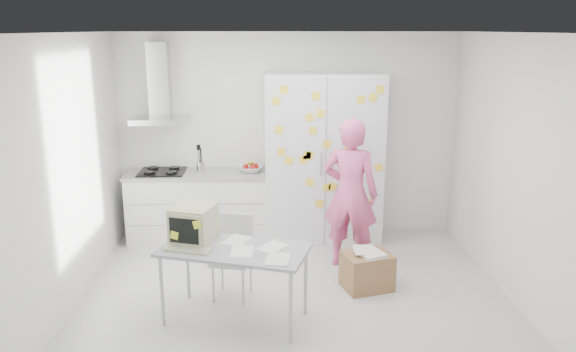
{
  "coord_description": "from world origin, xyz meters",
  "views": [
    {
      "loc": [
        -0.25,
        -5.42,
        2.74
      ],
      "look_at": [
        -0.04,
        0.74,
        1.11
      ],
      "focal_mm": 35.0,
      "sensor_mm": 36.0,
      "label": 1
    }
  ],
  "objects_px": {
    "person": "(350,194)",
    "desk": "(208,235)",
    "cardboard_box": "(367,270)",
    "chair": "(233,251)"
  },
  "relations": [
    {
      "from": "desk",
      "to": "cardboard_box",
      "type": "xyz_separation_m",
      "value": [
        1.64,
        0.51,
        -0.62
      ]
    },
    {
      "from": "person",
      "to": "cardboard_box",
      "type": "height_order",
      "value": "person"
    },
    {
      "from": "cardboard_box",
      "to": "chair",
      "type": "bearing_deg",
      "value": -176.33
    },
    {
      "from": "person",
      "to": "chair",
      "type": "xyz_separation_m",
      "value": [
        -1.32,
        -0.72,
        -0.39
      ]
    },
    {
      "from": "person",
      "to": "chair",
      "type": "bearing_deg",
      "value": 49.04
    },
    {
      "from": "chair",
      "to": "cardboard_box",
      "type": "height_order",
      "value": "chair"
    },
    {
      "from": "person",
      "to": "desk",
      "type": "xyz_separation_m",
      "value": [
        -1.53,
        -1.14,
        -0.06
      ]
    },
    {
      "from": "person",
      "to": "chair",
      "type": "height_order",
      "value": "person"
    },
    {
      "from": "chair",
      "to": "person",
      "type": "bearing_deg",
      "value": 40.79
    },
    {
      "from": "chair",
      "to": "cardboard_box",
      "type": "xyz_separation_m",
      "value": [
        1.43,
        0.09,
        -0.28
      ]
    }
  ]
}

